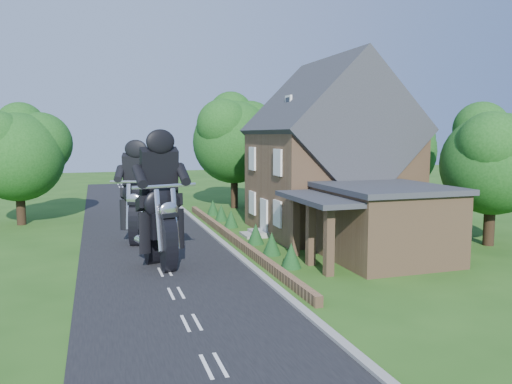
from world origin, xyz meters
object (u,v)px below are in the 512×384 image
object	(u,v)px
annex	(382,221)
motorcycle_lead	(161,248)
garden_wall	(232,238)
house	(329,159)
motorcycle_follow	(139,228)

from	to	relation	value
annex	motorcycle_lead	world-z (taller)	annex
annex	motorcycle_lead	size ratio (longest dim) A/B	3.68
annex	motorcycle_lead	distance (m)	10.08
garden_wall	motorcycle_lead	xyz separation A→B (m)	(-4.37, -4.34, 0.69)
garden_wall	motorcycle_lead	bearing A→B (deg)	-135.15
garden_wall	annex	distance (m)	8.19
garden_wall	house	world-z (taller)	house
house	motorcycle_lead	distance (m)	12.33
motorcycle_lead	motorcycle_follow	size ratio (longest dim) A/B	1.09
motorcycle_lead	garden_wall	bearing A→B (deg)	-151.79
garden_wall	motorcycle_follow	bearing A→B (deg)	167.28
house	annex	world-z (taller)	house
motorcycle_lead	motorcycle_follow	distance (m)	5.45
garden_wall	house	xyz separation A→B (m)	(6.19, 1.00, 4.14)
annex	motorcycle_lead	xyz separation A→B (m)	(-9.94, 1.46, -0.88)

